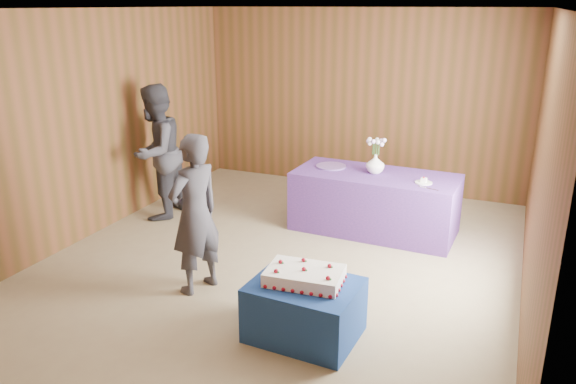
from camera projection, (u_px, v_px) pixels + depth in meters
The scene contains 13 objects.
ground at pixel (282, 260), 6.31m from camera, with size 6.00×6.00×0.00m, color gray.
room_shell at pixel (281, 101), 5.74m from camera, with size 5.04×6.04×2.72m.
cake_table at pixel (305, 310), 4.81m from camera, with size 0.90×0.70×0.50m, color navy.
serving_table at pixel (374, 202), 7.04m from camera, with size 2.00×0.90×0.75m, color #63338C.
sheet_cake at pixel (305, 276), 4.75m from camera, with size 0.70×0.51×0.15m.
vase at pixel (375, 164), 6.92m from camera, with size 0.23×0.23×0.24m, color white.
flower_spray at pixel (376, 142), 6.83m from camera, with size 0.24×0.24×0.19m.
platter at pixel (331, 166), 7.21m from camera, with size 0.38×0.38×0.02m, color #6E4D9A.
plate at pixel (424, 183), 6.56m from camera, with size 0.20×0.20×0.01m, color white.
cake_slice at pixel (424, 180), 6.55m from camera, with size 0.07×0.06×0.07m.
knife at pixel (428, 188), 6.38m from camera, with size 0.26×0.02×0.00m, color #BCBCC1.
guest_left at pixel (195, 215), 5.44m from camera, with size 0.59×0.38×1.60m, color #36353F.
guest_right at pixel (156, 152), 7.36m from camera, with size 0.86×0.67×1.78m, color #353540.
Camera 1 is at (2.29, -5.26, 2.74)m, focal length 35.00 mm.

